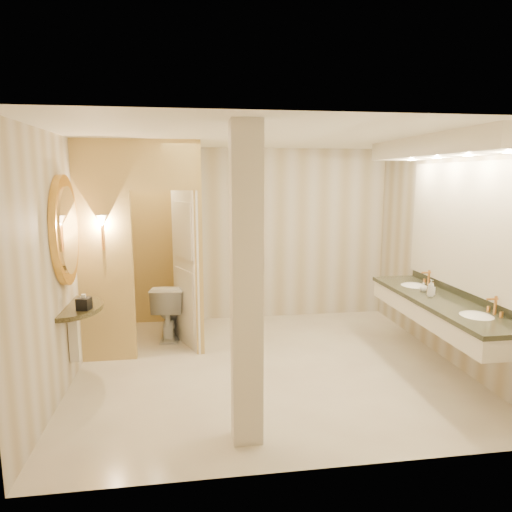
# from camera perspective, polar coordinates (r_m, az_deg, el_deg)

# --- Properties ---
(floor) EXTENTS (4.50, 4.50, 0.00)m
(floor) POSITION_cam_1_polar(r_m,az_deg,el_deg) (5.67, 1.57, -13.60)
(floor) COLOR #EDE5CC
(floor) RESTS_ON ground
(ceiling) EXTENTS (4.50, 4.50, 0.00)m
(ceiling) POSITION_cam_1_polar(r_m,az_deg,el_deg) (5.23, 1.71, 14.70)
(ceiling) COLOR white
(ceiling) RESTS_ON wall_back
(wall_back) EXTENTS (4.50, 0.02, 2.70)m
(wall_back) POSITION_cam_1_polar(r_m,az_deg,el_deg) (7.24, -1.09, 2.64)
(wall_back) COLOR beige
(wall_back) RESTS_ON floor
(wall_front) EXTENTS (4.50, 0.02, 2.70)m
(wall_front) POSITION_cam_1_polar(r_m,az_deg,el_deg) (3.38, 7.51, -5.80)
(wall_front) COLOR beige
(wall_front) RESTS_ON floor
(wall_left) EXTENTS (0.02, 4.00, 2.70)m
(wall_left) POSITION_cam_1_polar(r_m,az_deg,el_deg) (5.38, -22.69, -0.63)
(wall_left) COLOR beige
(wall_left) RESTS_ON floor
(wall_right) EXTENTS (0.02, 4.00, 2.70)m
(wall_right) POSITION_cam_1_polar(r_m,az_deg,el_deg) (6.09, 22.99, 0.48)
(wall_right) COLOR beige
(wall_right) RESTS_ON floor
(toilet_closet) EXTENTS (1.50, 1.55, 2.70)m
(toilet_closet) POSITION_cam_1_polar(r_m,az_deg,el_deg) (6.16, -10.29, 1.55)
(toilet_closet) COLOR #E8CE79
(toilet_closet) RESTS_ON floor
(wall_sconce) EXTENTS (0.14, 0.14, 0.42)m
(wall_sconce) POSITION_cam_1_polar(r_m,az_deg,el_deg) (5.68, -18.70, 4.02)
(wall_sconce) COLOR #D88F45
(wall_sconce) RESTS_ON toilet_closet
(vanity) EXTENTS (0.75, 2.63, 2.09)m
(vanity) POSITION_cam_1_polar(r_m,az_deg,el_deg) (5.57, 22.92, 2.59)
(vanity) COLOR silver
(vanity) RESTS_ON floor
(console_shelf) EXTENTS (0.90, 0.90, 1.90)m
(console_shelf) POSITION_cam_1_polar(r_m,az_deg,el_deg) (5.28, -22.56, -0.97)
(console_shelf) COLOR black
(console_shelf) RESTS_ON floor
(pillar) EXTENTS (0.25, 0.25, 2.70)m
(pillar) POSITION_cam_1_polar(r_m,az_deg,el_deg) (3.78, -1.21, -4.05)
(pillar) COLOR silver
(pillar) RESTS_ON floor
(tissue_box) EXTENTS (0.15, 0.15, 0.13)m
(tissue_box) POSITION_cam_1_polar(r_m,az_deg,el_deg) (5.16, -20.69, -5.60)
(tissue_box) COLOR black
(tissue_box) RESTS_ON console_shelf
(toilet) EXTENTS (0.52, 0.82, 0.79)m
(toilet) POSITION_cam_1_polar(r_m,az_deg,el_deg) (6.63, -10.70, -6.63)
(toilet) COLOR white
(toilet) RESTS_ON floor
(soap_bottle_a) EXTENTS (0.07, 0.07, 0.15)m
(soap_bottle_a) POSITION_cam_1_polar(r_m,az_deg,el_deg) (5.81, 21.09, -3.84)
(soap_bottle_a) COLOR beige
(soap_bottle_a) RESTS_ON vanity
(soap_bottle_b) EXTENTS (0.11, 0.11, 0.11)m
(soap_bottle_b) POSITION_cam_1_polar(r_m,az_deg,el_deg) (5.95, 20.18, -3.67)
(soap_bottle_b) COLOR silver
(soap_bottle_b) RESTS_ON vanity
(soap_bottle_c) EXTENTS (0.09, 0.09, 0.20)m
(soap_bottle_c) POSITION_cam_1_polar(r_m,az_deg,el_deg) (5.72, 21.01, -3.76)
(soap_bottle_c) COLOR #C6B28C
(soap_bottle_c) RESTS_ON vanity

